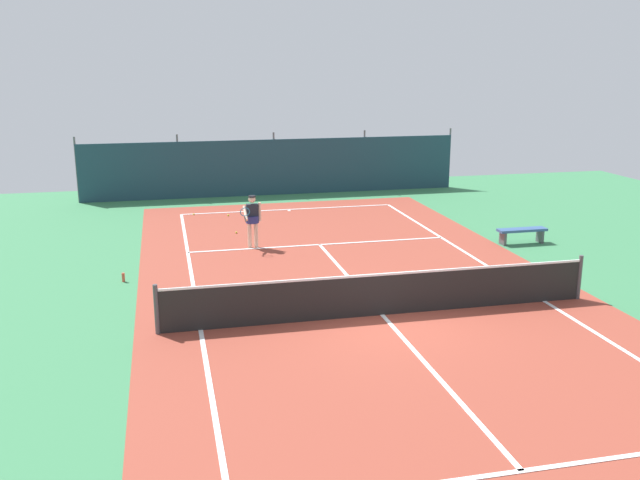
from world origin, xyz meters
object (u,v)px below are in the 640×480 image
tennis_player (252,217)px  parked_car (278,164)px  tennis_net (383,294)px  water_bottle (123,277)px  tennis_ball_midcourt (194,214)px  courtside_bench (522,232)px  tennis_ball_near_player (228,215)px  tennis_ball_by_sideline (236,232)px

tennis_player → parked_car: bearing=-104.2°
tennis_net → water_bottle: 7.06m
tennis_player → tennis_ball_midcourt: bearing=-74.1°
courtside_bench → water_bottle: size_ratio=6.67×
tennis_ball_near_player → water_bottle: 8.16m
tennis_net → courtside_bench: tennis_net is taller
tennis_player → tennis_ball_near_player: tennis_player is taller
tennis_ball_by_sideline → parked_car: bearing=72.6°
parked_car → tennis_player: bearing=77.9°
tennis_net → parked_car: (0.72, 18.46, 0.33)m
tennis_player → tennis_ball_near_player: size_ratio=24.85×
tennis_ball_by_sideline → water_bottle: water_bottle is taller
tennis_player → water_bottle: bearing=34.4°
tennis_net → tennis_ball_near_player: bearing=102.0°
tennis_player → courtside_bench: tennis_player is taller
tennis_ball_by_sideline → parked_car: parked_car is taller
tennis_ball_by_sideline → courtside_bench: courtside_bench is taller
tennis_ball_midcourt → tennis_net: bearing=-72.7°
tennis_ball_near_player → tennis_ball_by_sideline: bearing=-90.0°
tennis_player → tennis_ball_midcourt: tennis_player is taller
tennis_net → water_bottle: (-5.88, 3.89, -0.39)m
tennis_ball_midcourt → parked_car: (4.37, 6.73, 0.81)m
water_bottle → parked_car: bearing=65.6°
tennis_net → water_bottle: bearing=146.6°
tennis_ball_by_sideline → water_bottle: (-3.48, -4.61, 0.09)m
tennis_ball_near_player → parked_car: bearing=66.6°
parked_car → courtside_bench: 14.46m
tennis_ball_by_sideline → water_bottle: size_ratio=0.28×
tennis_ball_near_player → courtside_bench: 10.66m
tennis_ball_by_sideline → parked_car: size_ratio=0.02×
tennis_player → parked_car: 12.23m
tennis_net → tennis_ball_near_player: size_ratio=153.33×
tennis_net → courtside_bench: (6.31, 5.13, -0.14)m
tennis_ball_near_player → courtside_bench: courtside_bench is taller
tennis_player → courtside_bench: 8.55m
tennis_net → tennis_ball_midcourt: (-3.66, 11.73, -0.48)m
parked_car → tennis_ball_by_sideline: bearing=73.8°
parked_car → tennis_net: bearing=88.9°
tennis_ball_by_sideline → tennis_net: bearing=-74.2°
tennis_net → courtside_bench: bearing=39.1°
tennis_ball_by_sideline → courtside_bench: size_ratio=0.04×
courtside_bench → tennis_ball_midcourt: bearing=146.5°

